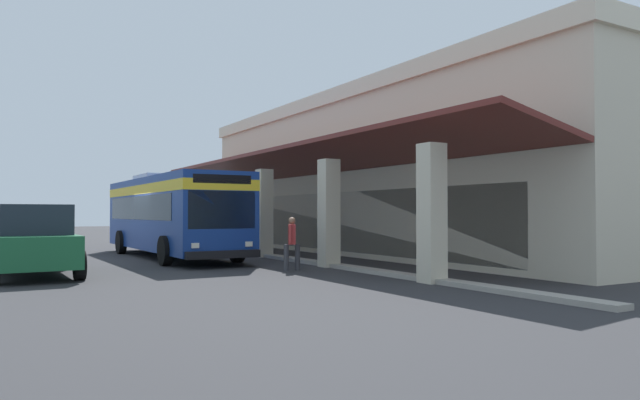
# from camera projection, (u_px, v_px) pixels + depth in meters

# --- Properties ---
(ground) EXTENTS (120.00, 120.00, 0.00)m
(ground) POSITION_uv_depth(u_px,v_px,m) (338.00, 252.00, 26.37)
(ground) COLOR #2D2D30
(curb_strip) EXTENTS (30.03, 0.50, 0.12)m
(curb_strip) POSITION_uv_depth(u_px,v_px,m) (267.00, 255.00, 23.28)
(curb_strip) COLOR #9E998E
(curb_strip) RESTS_ON ground
(plaza_building) EXTENTS (25.32, 17.12, 6.95)m
(plaza_building) POSITION_uv_depth(u_px,v_px,m) (448.00, 177.00, 28.20)
(plaza_building) COLOR beige
(plaza_building) RESTS_ON ground
(transit_bus) EXTENTS (11.24, 2.92, 3.34)m
(transit_bus) POSITION_uv_depth(u_px,v_px,m) (171.00, 210.00, 23.14)
(transit_bus) COLOR navy
(transit_bus) RESTS_ON ground
(parked_suv_green) EXTENTS (4.83, 2.27, 1.97)m
(parked_suv_green) POSITION_uv_depth(u_px,v_px,m) (32.00, 239.00, 16.10)
(parked_suv_green) COLOR #195933
(parked_suv_green) RESTS_ON ground
(pedestrian) EXTENTS (0.55, 0.54, 1.62)m
(pedestrian) POSITION_uv_depth(u_px,v_px,m) (292.00, 241.00, 17.71)
(pedestrian) COLOR #38383D
(pedestrian) RESTS_ON ground
(potted_palm) EXTENTS (1.59, 1.55, 2.59)m
(potted_palm) POSITION_uv_depth(u_px,v_px,m) (225.00, 233.00, 30.91)
(potted_palm) COLOR #4C4742
(potted_palm) RESTS_ON ground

